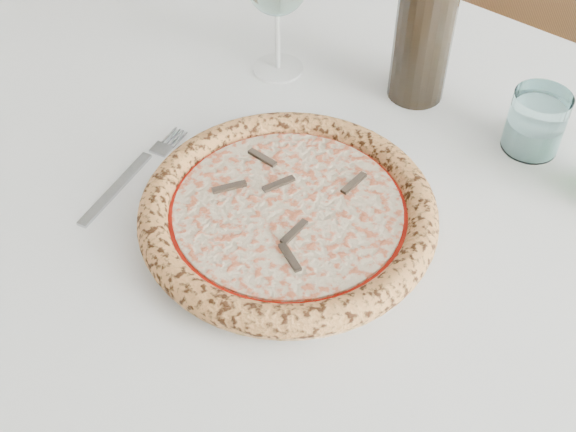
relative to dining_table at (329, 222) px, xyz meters
name	(u,v)px	position (x,y,z in m)	size (l,w,h in m)	color
dining_table	(329,222)	(0.00, 0.00, 0.00)	(1.71, 1.14, 0.76)	brown
chair_far	(483,37)	(-0.06, 0.75, -0.14)	(0.43, 0.43, 0.93)	brown
plate	(288,223)	(0.00, -0.10, 0.09)	(0.30, 0.30, 0.02)	white
pizza	(288,212)	(0.00, -0.10, 0.11)	(0.33, 0.33, 0.03)	#E5AE79
fork	(131,175)	(-0.21, -0.13, 0.08)	(0.03, 0.19, 0.00)	#A7A9B0
tumbler	(535,125)	(0.18, 0.18, 0.11)	(0.07, 0.07, 0.08)	white
wine_bottle	(428,8)	(0.01, 0.21, 0.21)	(0.08, 0.08, 0.31)	black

